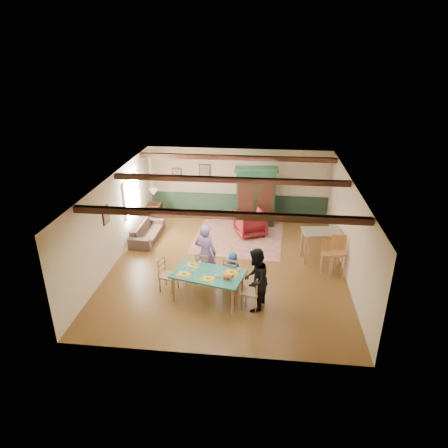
# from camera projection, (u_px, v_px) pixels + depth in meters

# --- Properties ---
(floor) EXTENTS (8.00, 8.00, 0.00)m
(floor) POSITION_uv_depth(u_px,v_px,m) (228.00, 264.00, 12.36)
(floor) COLOR brown
(floor) RESTS_ON ground
(wall_back) EXTENTS (7.00, 0.02, 2.70)m
(wall_back) POSITION_uv_depth(u_px,v_px,m) (238.00, 183.00, 15.46)
(wall_back) COLOR beige
(wall_back) RESTS_ON floor
(wall_left) EXTENTS (0.02, 8.00, 2.70)m
(wall_left) POSITION_uv_depth(u_px,v_px,m) (114.00, 220.00, 12.17)
(wall_left) COLOR beige
(wall_left) RESTS_ON floor
(wall_right) EXTENTS (0.02, 8.00, 2.70)m
(wall_right) POSITION_uv_depth(u_px,v_px,m) (349.00, 230.00, 11.47)
(wall_right) COLOR beige
(wall_right) RESTS_ON floor
(ceiling) EXTENTS (7.00, 8.00, 0.02)m
(ceiling) POSITION_uv_depth(u_px,v_px,m) (228.00, 181.00, 11.27)
(ceiling) COLOR silver
(ceiling) RESTS_ON wall_back
(wainscot_back) EXTENTS (6.95, 0.03, 0.90)m
(wainscot_back) POSITION_uv_depth(u_px,v_px,m) (238.00, 205.00, 15.80)
(wainscot_back) COLOR #1E3727
(wainscot_back) RESTS_ON floor
(ceiling_beam_front) EXTENTS (6.95, 0.16, 0.16)m
(ceiling_beam_front) POSITION_uv_depth(u_px,v_px,m) (218.00, 215.00, 9.22)
(ceiling_beam_front) COLOR black
(ceiling_beam_front) RESTS_ON ceiling
(ceiling_beam_mid) EXTENTS (6.95, 0.16, 0.16)m
(ceiling_beam_mid) POSITION_uv_depth(u_px,v_px,m) (230.00, 180.00, 11.68)
(ceiling_beam_mid) COLOR black
(ceiling_beam_mid) RESTS_ON ceiling
(ceiling_beam_back) EXTENTS (6.95, 0.16, 0.16)m
(ceiling_beam_back) POSITION_uv_depth(u_px,v_px,m) (237.00, 158.00, 14.04)
(ceiling_beam_back) COLOR black
(ceiling_beam_back) RESTS_ON ceiling
(window_left) EXTENTS (0.06, 1.60, 1.30)m
(window_left) POSITION_uv_depth(u_px,v_px,m) (132.00, 195.00, 13.63)
(window_left) COLOR white
(window_left) RESTS_ON wall_left
(picture_left_wall) EXTENTS (0.04, 0.42, 0.52)m
(picture_left_wall) POSITION_uv_depth(u_px,v_px,m) (106.00, 215.00, 11.46)
(picture_left_wall) COLOR tan
(picture_left_wall) RESTS_ON wall_left
(picture_back_a) EXTENTS (0.45, 0.04, 0.55)m
(picture_back_a) POSITION_uv_depth(u_px,v_px,m) (205.00, 171.00, 15.38)
(picture_back_a) COLOR tan
(picture_back_a) RESTS_ON wall_back
(picture_back_b) EXTENTS (0.38, 0.04, 0.48)m
(picture_back_b) POSITION_uv_depth(u_px,v_px,m) (177.00, 174.00, 15.55)
(picture_back_b) COLOR tan
(picture_back_b) RESTS_ON wall_back
(dining_table) EXTENTS (2.02, 1.42, 0.76)m
(dining_table) POSITION_uv_depth(u_px,v_px,m) (208.00, 286.00, 10.54)
(dining_table) COLOR #226D59
(dining_table) RESTS_ON floor
(dining_chair_far_left) EXTENTS (0.52, 0.54, 0.97)m
(dining_chair_far_left) POSITION_uv_depth(u_px,v_px,m) (205.00, 267.00, 11.26)
(dining_chair_far_left) COLOR #9D734E
(dining_chair_far_left) RESTS_ON floor
(dining_chair_far_right) EXTENTS (0.52, 0.54, 0.97)m
(dining_chair_far_right) POSITION_uv_depth(u_px,v_px,m) (232.00, 272.00, 11.00)
(dining_chair_far_right) COLOR #9D734E
(dining_chair_far_right) RESTS_ON floor
(dining_chair_end_left) EXTENTS (0.54, 0.52, 0.97)m
(dining_chair_end_left) POSITION_uv_depth(u_px,v_px,m) (169.00, 275.00, 10.86)
(dining_chair_end_left) COLOR #9D734E
(dining_chair_end_left) RESTS_ON floor
(dining_chair_end_right) EXTENTS (0.54, 0.52, 0.97)m
(dining_chair_end_right) POSITION_uv_depth(u_px,v_px,m) (251.00, 291.00, 10.14)
(dining_chair_end_right) COLOR #9D734E
(dining_chair_end_right) RESTS_ON floor
(person_man) EXTENTS (0.72, 0.56, 1.75)m
(person_man) POSITION_uv_depth(u_px,v_px,m) (205.00, 253.00, 11.17)
(person_man) COLOR #8461A7
(person_man) RESTS_ON floor
(person_woman) EXTENTS (0.81, 0.94, 1.68)m
(person_woman) POSITION_uv_depth(u_px,v_px,m) (255.00, 280.00, 9.96)
(person_woman) COLOR black
(person_woman) RESTS_ON floor
(person_child) EXTENTS (0.56, 0.43, 1.02)m
(person_child) POSITION_uv_depth(u_px,v_px,m) (233.00, 270.00, 11.06)
(person_child) COLOR #22498A
(person_child) RESTS_ON floor
(cat) EXTENTS (0.39, 0.22, 0.18)m
(cat) POSITION_uv_depth(u_px,v_px,m) (227.00, 276.00, 10.09)
(cat) COLOR orange
(cat) RESTS_ON dining_table
(place_setting_near_left) EXTENTS (0.47, 0.39, 0.11)m
(place_setting_near_left) POSITION_uv_depth(u_px,v_px,m) (184.00, 273.00, 10.32)
(place_setting_near_left) COLOR yellow
(place_setting_near_left) RESTS_ON dining_table
(place_setting_near_center) EXTENTS (0.47, 0.39, 0.11)m
(place_setting_near_center) POSITION_uv_depth(u_px,v_px,m) (208.00, 277.00, 10.11)
(place_setting_near_center) COLOR yellow
(place_setting_near_center) RESTS_ON dining_table
(place_setting_far_left) EXTENTS (0.47, 0.39, 0.11)m
(place_setting_far_left) POSITION_uv_depth(u_px,v_px,m) (192.00, 264.00, 10.76)
(place_setting_far_left) COLOR yellow
(place_setting_far_left) RESTS_ON dining_table
(place_setting_far_right) EXTENTS (0.47, 0.39, 0.11)m
(place_setting_far_right) POSITION_uv_depth(u_px,v_px,m) (232.00, 271.00, 10.41)
(place_setting_far_right) COLOR yellow
(place_setting_far_right) RESTS_ON dining_table
(area_rug) EXTENTS (3.24, 3.78, 0.01)m
(area_rug) POSITION_uv_depth(u_px,v_px,m) (239.00, 234.00, 14.34)
(area_rug) COLOR #C8AF91
(area_rug) RESTS_ON floor
(armoire) EXTENTS (1.59, 0.71, 2.20)m
(armoire) POSITION_uv_depth(u_px,v_px,m) (256.00, 197.00, 14.76)
(armoire) COLOR #153621
(armoire) RESTS_ON floor
(armchair) EXTENTS (1.27, 1.28, 0.89)m
(armchair) POSITION_uv_depth(u_px,v_px,m) (250.00, 223.00, 14.19)
(armchair) COLOR #4F0F18
(armchair) RESTS_ON floor
(sofa) EXTENTS (0.79, 1.95, 0.57)m
(sofa) POSITION_uv_depth(u_px,v_px,m) (147.00, 231.00, 13.93)
(sofa) COLOR #44342A
(sofa) RESTS_ON floor
(end_table) EXTENTS (0.55, 0.55, 0.65)m
(end_table) POSITION_uv_depth(u_px,v_px,m) (155.00, 212.00, 15.49)
(end_table) COLOR black
(end_table) RESTS_ON floor
(table_lamp) EXTENTS (0.37, 0.37, 0.60)m
(table_lamp) POSITION_uv_depth(u_px,v_px,m) (154.00, 196.00, 15.23)
(table_lamp) COLOR tan
(table_lamp) RESTS_ON end_table
(counter_table) EXTENTS (1.29, 0.85, 1.01)m
(counter_table) POSITION_uv_depth(u_px,v_px,m) (321.00, 246.00, 12.42)
(counter_table) COLOR #B4A78C
(counter_table) RESTS_ON floor
(bar_stool_left) EXTENTS (0.39, 0.42, 1.00)m
(bar_stool_left) POSITION_uv_depth(u_px,v_px,m) (326.00, 258.00, 11.73)
(bar_stool_left) COLOR tan
(bar_stool_left) RESTS_ON floor
(bar_stool_right) EXTENTS (0.45, 0.49, 1.26)m
(bar_stool_right) POSITION_uv_depth(u_px,v_px,m) (338.00, 257.00, 11.46)
(bar_stool_right) COLOR tan
(bar_stool_right) RESTS_ON floor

